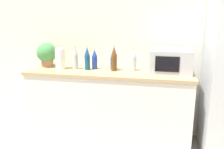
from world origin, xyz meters
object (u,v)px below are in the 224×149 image
(microwave, at_px, (171,61))
(back_bottle_1, at_px, (75,58))
(back_bottle_0, at_px, (114,59))
(back_bottle_4, at_px, (134,60))
(potted_plant, at_px, (47,54))
(back_bottle_2, at_px, (95,59))
(back_bottle_5, at_px, (87,59))
(paper_towel_roll, at_px, (60,59))
(back_bottle_3, at_px, (113,61))

(microwave, xyz_separation_m, back_bottle_1, (-1.16, -0.04, -0.00))
(back_bottle_0, relative_size, back_bottle_4, 1.12)
(potted_plant, height_order, back_bottle_2, potted_plant)
(back_bottle_1, relative_size, back_bottle_5, 1.00)
(paper_towel_roll, height_order, back_bottle_2, paper_towel_roll)
(paper_towel_roll, xyz_separation_m, back_bottle_1, (0.19, 0.03, 0.01))
(microwave, distance_m, back_bottle_0, 0.67)
(microwave, bearing_deg, back_bottle_3, 175.92)
(paper_towel_roll, xyz_separation_m, back_bottle_3, (0.65, 0.12, -0.02))
(back_bottle_0, height_order, back_bottle_1, back_bottle_0)
(back_bottle_1, relative_size, back_bottle_2, 1.14)
(back_bottle_1, height_order, back_bottle_4, back_bottle_1)
(microwave, relative_size, back_bottle_4, 1.76)
(back_bottle_0, relative_size, back_bottle_5, 1.05)
(back_bottle_4, bearing_deg, potted_plant, 179.65)
(back_bottle_2, bearing_deg, microwave, -0.89)
(microwave, bearing_deg, paper_towel_roll, -177.00)
(back_bottle_3, bearing_deg, back_bottle_1, -169.41)
(microwave, height_order, back_bottle_1, back_bottle_1)
(back_bottle_2, xyz_separation_m, back_bottle_3, (0.23, 0.04, -0.01))
(microwave, distance_m, back_bottle_3, 0.70)
(potted_plant, distance_m, back_bottle_2, 0.65)
(back_bottle_1, bearing_deg, back_bottle_0, 0.71)
(paper_towel_roll, distance_m, back_bottle_4, 0.92)
(potted_plant, height_order, paper_towel_roll, potted_plant)
(back_bottle_4, bearing_deg, back_bottle_2, -179.27)
(potted_plant, xyz_separation_m, back_bottle_5, (0.57, -0.07, -0.03))
(back_bottle_0, distance_m, back_bottle_2, 0.26)
(back_bottle_3, xyz_separation_m, back_bottle_5, (-0.31, -0.09, 0.03))
(microwave, height_order, back_bottle_4, microwave)
(back_bottle_4, height_order, back_bottle_5, back_bottle_5)
(back_bottle_5, bearing_deg, potted_plant, 173.11)
(back_bottle_0, relative_size, back_bottle_3, 1.33)
(back_bottle_3, height_order, back_bottle_4, back_bottle_4)
(microwave, height_order, back_bottle_3, microwave)
(potted_plant, xyz_separation_m, back_bottle_4, (1.14, -0.01, -0.04))
(potted_plant, distance_m, paper_towel_roll, 0.25)
(potted_plant, xyz_separation_m, back_bottle_1, (0.41, -0.06, -0.03))
(back_bottle_0, bearing_deg, microwave, 2.59)
(microwave, bearing_deg, back_bottle_2, 179.11)
(back_bottle_1, bearing_deg, potted_plant, 171.15)
(back_bottle_5, bearing_deg, back_bottle_1, 178.38)
(back_bottle_3, xyz_separation_m, back_bottle_4, (0.26, -0.03, 0.02))
(paper_towel_roll, bearing_deg, back_bottle_0, 3.41)
(potted_plant, distance_m, back_bottle_3, 0.88)
(paper_towel_roll, distance_m, back_bottle_1, 0.19)
(back_bottle_0, height_order, back_bottle_4, back_bottle_0)
(potted_plant, height_order, back_bottle_0, potted_plant)
(microwave, relative_size, back_bottle_0, 1.57)
(back_bottle_3, distance_m, back_bottle_5, 0.32)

